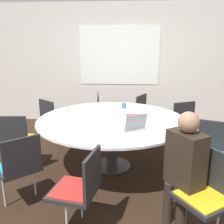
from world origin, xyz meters
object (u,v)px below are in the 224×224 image
at_px(chair_4, 105,111).
at_px(chair_5, 53,118).
at_px(laptop, 133,125).
at_px(chair_3, 147,113).
at_px(chair_8, 80,185).
at_px(chair_2, 188,124).
at_px(person_0, 184,162).
at_px(chair_1, 213,150).
at_px(chair_6, 16,137).
at_px(coffee_cup, 124,106).
at_px(chair_0, 208,190).
at_px(chair_7, 19,164).
at_px(spiral_notebook, 134,116).

bearing_deg(chair_4, chair_5, -65.11).
bearing_deg(laptop, chair_5, -74.83).
height_order(chair_3, chair_8, same).
distance_m(chair_5, laptop, 1.93).
xyz_separation_m(chair_2, person_0, (-0.45, -1.85, 0.20)).
bearing_deg(chair_1, chair_6, 15.90).
bearing_deg(chair_5, chair_1, 11.06).
relative_size(chair_8, coffee_cup, 9.37).
distance_m(chair_0, laptop, 1.19).
bearing_deg(chair_3, coffee_cup, -6.32).
distance_m(chair_1, chair_6, 2.71).
distance_m(chair_6, chair_8, 1.68).
xyz_separation_m(chair_3, laptop, (-0.29, -1.71, 0.30)).
distance_m(chair_4, chair_6, 1.91).
height_order(chair_5, chair_8, same).
height_order(chair_1, chair_2, same).
relative_size(chair_1, laptop, 2.15).
height_order(person_0, coffee_cup, person_0).
bearing_deg(person_0, chair_4, -11.63).
xyz_separation_m(chair_0, chair_7, (-1.95, 0.37, 0.00)).
height_order(chair_4, chair_8, same).
distance_m(chair_5, spiral_notebook, 1.63).
bearing_deg(chair_8, person_0, -69.69).
xyz_separation_m(chair_1, chair_8, (-1.52, -0.92, 0.00)).
height_order(chair_0, laptop, laptop).
relative_size(chair_3, coffee_cup, 9.37).
relative_size(chair_4, spiral_notebook, 3.48).
bearing_deg(chair_3, chair_8, 11.09).
bearing_deg(person_0, chair_0, -161.03).
bearing_deg(spiral_notebook, chair_4, 114.72).
xyz_separation_m(chair_2, chair_5, (-2.37, 0.17, 0.00)).
bearing_deg(laptop, chair_4, -106.69).
distance_m(chair_0, chair_6, 2.65).
relative_size(chair_0, laptop, 2.15).
bearing_deg(person_0, chair_7, 49.46).
xyz_separation_m(chair_8, laptop, (0.50, 0.92, 0.30)).
relative_size(chair_7, person_0, 0.71).
bearing_deg(chair_4, chair_7, -24.40).
bearing_deg(chair_3, laptop, 18.26).
relative_size(chair_0, chair_4, 1.00).
xyz_separation_m(chair_3, chair_4, (-0.84, 0.11, 0.00)).
height_order(chair_2, spiral_notebook, chair_2).
bearing_deg(person_0, spiral_notebook, -14.45).
xyz_separation_m(chair_5, chair_7, (0.16, -1.81, 0.00)).
bearing_deg(chair_2, chair_3, -68.30).
distance_m(chair_1, chair_8, 1.78).
distance_m(chair_8, laptop, 1.09).
height_order(chair_3, person_0, person_0).
bearing_deg(person_0, chair_2, -47.14).
relative_size(chair_6, person_0, 0.71).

